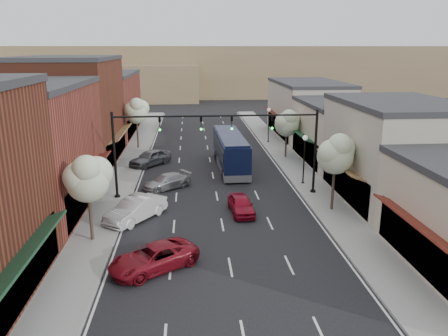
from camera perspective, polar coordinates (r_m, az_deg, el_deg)
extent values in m
plane|color=black|center=(28.33, 0.08, -9.00)|extent=(160.00, 160.00, 0.00)
cube|color=gray|center=(46.15, -12.25, 0.49)|extent=(2.80, 73.00, 0.15)
cube|color=gray|center=(46.90, 8.53, 0.91)|extent=(2.80, 73.00, 0.15)
cube|color=gray|center=(45.98, -10.52, 0.53)|extent=(0.25, 73.00, 0.17)
cube|color=gray|center=(46.60, 6.85, 0.88)|extent=(0.25, 73.00, 0.17)
cube|color=black|center=(21.92, -26.20, -13.81)|extent=(0.60, 11.90, 2.60)
cube|color=#173A23|center=(20.98, -24.63, -10.35)|extent=(1.07, 9.80, 0.49)
cube|color=brown|center=(34.74, -25.03, 1.99)|extent=(9.00, 14.00, 9.00)
cube|color=#2D2D30|center=(34.07, -25.94, 9.69)|extent=(9.20, 14.10, 0.40)
cube|color=black|center=(34.24, -17.88, -2.52)|extent=(0.60, 11.90, 2.60)
cube|color=#5B1E14|center=(33.64, -16.77, -0.07)|extent=(1.07, 9.80, 0.49)
cube|color=#602B1B|center=(47.75, -19.46, 6.80)|extent=(9.00, 14.00, 10.50)
cube|color=#2D2D30|center=(47.32, -20.06, 13.33)|extent=(9.20, 14.10, 0.40)
cube|color=black|center=(47.49, -14.16, 2.69)|extent=(0.60, 11.90, 2.60)
cube|color=olive|center=(47.07, -13.32, 4.50)|extent=(1.07, 9.80, 0.49)
cube|color=brown|center=(63.37, -15.76, 7.91)|extent=(9.00, 18.00, 8.00)
cube|color=#2D2D30|center=(63.00, -16.05, 11.69)|extent=(9.20, 18.10, 0.40)
cube|color=black|center=(63.04, -11.84, 5.91)|extent=(0.60, 15.30, 2.60)
cube|color=#173A23|center=(62.72, -11.19, 7.29)|extent=(1.07, 12.60, 0.49)
cube|color=black|center=(25.28, 25.13, -9.74)|extent=(0.60, 10.20, 2.60)
cube|color=#5B1E14|center=(24.33, 23.88, -6.72)|extent=(1.07, 8.40, 0.49)
cube|color=#A9A091|center=(36.34, 21.52, 1.69)|extent=(8.00, 12.00, 7.50)
cube|color=#2D2D30|center=(35.68, 22.15, 7.86)|extent=(8.20, 12.10, 0.40)
cube|color=black|center=(35.44, 15.78, -1.74)|extent=(0.60, 10.20, 2.60)
cube|color=olive|center=(34.77, 14.73, 0.58)|extent=(1.07, 8.40, 0.49)
cube|color=#B6A690|center=(47.30, 15.21, 4.30)|extent=(8.00, 12.00, 6.00)
cube|color=#2D2D30|center=(46.82, 15.49, 8.14)|extent=(8.20, 12.10, 0.40)
cube|color=black|center=(46.48, 10.79, 2.61)|extent=(0.60, 10.20, 2.60)
cube|color=#173A23|center=(45.97, 9.92, 4.43)|extent=(1.07, 8.40, 0.49)
cube|color=#A9A091|center=(60.40, 10.85, 7.38)|extent=(8.00, 16.00, 7.00)
cube|color=#2D2D30|center=(60.01, 11.03, 10.88)|extent=(8.20, 16.10, 0.40)
cube|color=black|center=(59.83, 7.32, 5.61)|extent=(0.60, 13.60, 2.60)
cube|color=#5B1E14|center=(59.44, 6.61, 7.04)|extent=(1.07, 11.20, 0.49)
cube|color=#7A6647|center=(115.86, -3.57, 12.63)|extent=(120.00, 30.00, 12.00)
cube|color=#7A6647|center=(106.48, -17.25, 10.65)|extent=(50.00, 20.00, 8.00)
cylinder|color=black|center=(37.03, 11.52, -3.07)|extent=(0.44, 0.44, 0.30)
cylinder|color=black|center=(36.12, 11.80, 1.97)|extent=(0.20, 0.20, 7.00)
cylinder|color=black|center=(34.62, 5.67, 6.88)|extent=(8.00, 0.14, 0.14)
imported|color=black|center=(34.79, 6.30, 5.90)|extent=(0.18, 0.46, 1.10)
sphere|color=#19E533|center=(34.75, 6.31, 5.18)|extent=(0.18, 0.18, 0.18)
imported|color=black|center=(34.34, 1.01, 5.86)|extent=(0.18, 0.46, 1.10)
sphere|color=#19E533|center=(34.29, 1.03, 5.14)|extent=(0.18, 0.18, 0.18)
cylinder|color=black|center=(36.13, -13.75, -3.69)|extent=(0.44, 0.44, 0.30)
cylinder|color=black|center=(35.19, -14.09, 1.47)|extent=(0.20, 0.20, 7.00)
cylinder|color=black|center=(34.14, -7.76, 6.69)|extent=(8.00, 0.14, 0.14)
imported|color=black|center=(34.26, -8.40, 5.68)|extent=(0.18, 0.46, 1.10)
sphere|color=#19E533|center=(34.22, -8.38, 4.95)|extent=(0.18, 0.18, 0.18)
imported|color=black|center=(34.19, -3.01, 5.80)|extent=(0.18, 0.46, 1.10)
sphere|color=#19E533|center=(34.15, -3.00, 5.08)|extent=(0.18, 0.18, 0.18)
cylinder|color=#47382B|center=(32.97, 14.05, -2.44)|extent=(0.20, 0.20, 3.71)
sphere|color=beige|center=(32.35, 14.32, 1.48)|extent=(2.60, 2.60, 2.60)
sphere|color=beige|center=(32.69, 15.04, 2.41)|extent=(2.00, 2.00, 2.00)
sphere|color=beige|center=(31.87, 13.85, 1.94)|extent=(1.90, 1.90, 1.90)
sphere|color=beige|center=(31.72, 14.88, 2.89)|extent=(1.70, 1.70, 1.70)
cylinder|color=#47382B|center=(47.93, 8.09, 3.20)|extent=(0.20, 0.20, 3.33)
sphere|color=beige|center=(47.54, 8.19, 5.65)|extent=(2.60, 2.60, 2.60)
sphere|color=beige|center=(47.87, 8.72, 6.20)|extent=(2.00, 2.00, 2.00)
sphere|color=beige|center=(47.11, 7.80, 5.96)|extent=(1.90, 1.90, 1.90)
sphere|color=beige|center=(46.94, 8.48, 6.55)|extent=(1.70, 1.70, 1.70)
cylinder|color=#47382B|center=(28.26, -17.03, -5.91)|extent=(0.20, 0.20, 3.52)
sphere|color=beige|center=(27.56, -17.39, -1.64)|extent=(2.60, 2.60, 2.60)
sphere|color=beige|center=(27.62, -16.32, -0.57)|extent=(2.00, 2.00, 2.00)
sphere|color=beige|center=(27.29, -18.40, -1.18)|extent=(1.90, 1.90, 1.90)
sphere|color=beige|center=(26.84, -17.56, -0.15)|extent=(1.70, 1.70, 1.70)
cylinder|color=#47382B|center=(52.99, -11.23, 4.52)|extent=(0.20, 0.20, 3.84)
sphere|color=beige|center=(52.60, -11.36, 7.08)|extent=(2.60, 2.60, 2.60)
sphere|color=beige|center=(52.77, -10.81, 7.67)|extent=(2.00, 2.00, 2.00)
sphere|color=beige|center=(52.30, -11.86, 7.41)|extent=(1.90, 1.90, 1.90)
sphere|color=beige|center=(51.97, -11.37, 8.05)|extent=(1.70, 1.70, 1.70)
cylinder|color=black|center=(39.28, 10.25, -2.00)|extent=(0.28, 0.28, 0.20)
cylinder|color=black|center=(38.76, 10.39, 0.68)|extent=(0.12, 0.12, 4.00)
sphere|color=white|center=(38.27, 10.55, 3.89)|extent=(0.44, 0.44, 0.44)
cylinder|color=black|center=(55.82, 5.78, 3.38)|extent=(0.28, 0.28, 0.20)
cylinder|color=black|center=(55.46, 5.83, 5.30)|extent=(0.12, 0.12, 4.00)
sphere|color=white|center=(55.11, 5.89, 7.57)|extent=(0.44, 0.44, 0.44)
cube|color=#0D1434|center=(43.52, 0.82, 2.37)|extent=(2.77, 11.30, 2.83)
cube|color=#595B60|center=(43.85, 0.82, 0.66)|extent=(2.79, 11.32, 0.66)
cube|color=black|center=(43.44, 0.83, 2.87)|extent=(2.80, 10.40, 1.03)
cube|color=#0D1434|center=(43.21, 0.83, 4.26)|extent=(2.56, 10.84, 0.23)
cube|color=black|center=(38.03, 1.85, 1.32)|extent=(1.95, 0.14, 1.12)
cylinder|color=black|center=(39.97, -0.07, -0.86)|extent=(0.33, 0.98, 0.97)
cylinder|color=black|center=(40.26, 3.06, -0.76)|extent=(0.33, 0.98, 0.97)
cylinder|color=black|center=(47.17, -1.04, 1.69)|extent=(0.33, 0.98, 0.97)
cylinder|color=black|center=(47.41, 1.62, 1.76)|extent=(0.33, 0.98, 0.97)
cylinder|color=black|center=(45.90, -0.89, 1.30)|extent=(0.33, 0.98, 0.97)
cylinder|color=black|center=(46.15, 1.84, 1.37)|extent=(0.33, 0.98, 0.97)
imported|color=maroon|center=(31.95, 2.25, -4.80)|extent=(1.90, 4.05, 1.34)
imported|color=maroon|center=(24.54, -9.19, -11.50)|extent=(5.40, 4.69, 1.38)
imported|color=silver|center=(31.26, -11.46, -5.28)|extent=(4.32, 5.07, 1.64)
imported|color=#97989C|center=(37.71, -7.56, -1.77)|extent=(4.62, 3.99, 1.27)
imported|color=#5B5F63|center=(45.35, -9.61, 1.33)|extent=(4.58, 4.87, 1.63)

